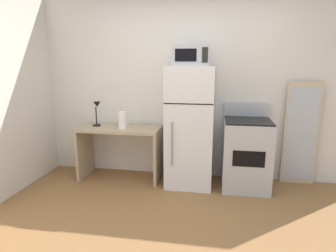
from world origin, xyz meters
TOP-DOWN VIEW (x-y plane):
  - ground_plane at (0.00, 0.00)m, footprint 12.00×12.00m
  - wall_back_white at (0.00, 1.70)m, footprint 5.00×0.10m
  - desk at (-0.98, 1.37)m, footprint 1.14×0.53m
  - desk_lamp at (-1.32, 1.38)m, footprint 0.14×0.12m
  - paper_towel_roll at (-0.91, 1.27)m, footprint 0.11×0.11m
  - refrigerator at (0.01, 1.33)m, footprint 0.61×0.62m
  - microwave at (0.01, 1.31)m, footprint 0.46×0.35m
  - oven_range at (0.75, 1.33)m, footprint 0.60×0.61m
  - leaning_mirror at (1.48, 1.59)m, footprint 0.44×0.03m

SIDE VIEW (x-z plane):
  - ground_plane at x=0.00m, z-range 0.00..0.00m
  - oven_range at x=0.75m, z-range -0.08..1.02m
  - desk at x=-0.98m, z-range 0.15..0.90m
  - leaning_mirror at x=1.48m, z-range 0.00..1.40m
  - refrigerator at x=0.01m, z-range 0.00..1.60m
  - paper_towel_roll at x=-0.91m, z-range 0.75..0.99m
  - desk_lamp at x=-1.32m, z-range 0.81..1.17m
  - wall_back_white at x=0.00m, z-range 0.00..2.60m
  - microwave at x=0.01m, z-range 1.60..1.86m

